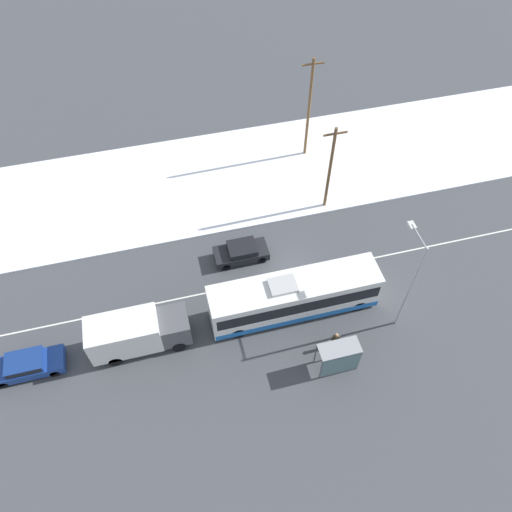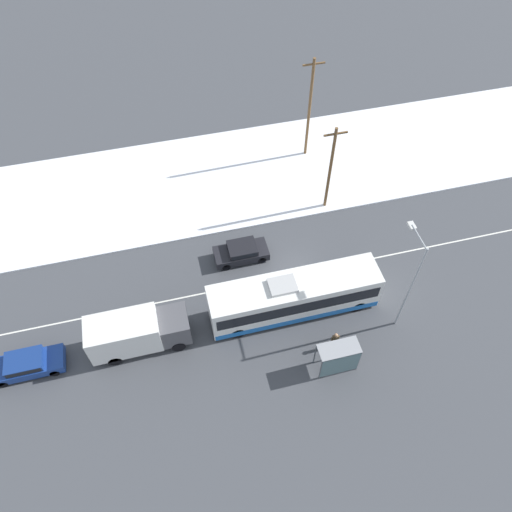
{
  "view_description": "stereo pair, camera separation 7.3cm",
  "coord_description": "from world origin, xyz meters",
  "px_view_note": "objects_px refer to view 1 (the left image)",
  "views": [
    {
      "loc": [
        -7.99,
        -20.07,
        29.96
      ],
      "look_at": [
        -2.57,
        1.33,
        1.4
      ],
      "focal_mm": 35.0,
      "sensor_mm": 36.0,
      "label": 1
    },
    {
      "loc": [
        -7.92,
        -20.09,
        29.96
      ],
      "look_at": [
        -2.57,
        1.33,
        1.4
      ],
      "focal_mm": 35.0,
      "sensor_mm": 36.0,
      "label": 2
    }
  ],
  "objects_px": {
    "utility_pole_roadside": "(330,168)",
    "utility_pole_snowlot": "(309,108)",
    "streetlamp": "(411,275)",
    "city_bus": "(294,296)",
    "box_truck": "(137,332)",
    "parked_car_near_truck": "(27,364)",
    "pedestrian_at_stop": "(335,339)",
    "sedan_car": "(241,252)",
    "bus_shelter": "(340,357)"
  },
  "relations": [
    {
      "from": "box_truck",
      "to": "utility_pole_snowlot",
      "type": "distance_m",
      "value": 22.85
    },
    {
      "from": "pedestrian_at_stop",
      "to": "bus_shelter",
      "type": "distance_m",
      "value": 1.79
    },
    {
      "from": "box_truck",
      "to": "pedestrian_at_stop",
      "type": "distance_m",
      "value": 12.87
    },
    {
      "from": "pedestrian_at_stop",
      "to": "city_bus",
      "type": "bearing_deg",
      "value": 117.97
    },
    {
      "from": "city_bus",
      "to": "bus_shelter",
      "type": "relative_size",
      "value": 4.44
    },
    {
      "from": "box_truck",
      "to": "parked_car_near_truck",
      "type": "distance_m",
      "value": 7.14
    },
    {
      "from": "utility_pole_roadside",
      "to": "pedestrian_at_stop",
      "type": "bearing_deg",
      "value": -106.23
    },
    {
      "from": "city_bus",
      "to": "utility_pole_snowlot",
      "type": "xyz_separation_m",
      "value": [
        5.77,
        15.45,
        3.23
      ]
    },
    {
      "from": "box_truck",
      "to": "utility_pole_roadside",
      "type": "distance_m",
      "value": 18.57
    },
    {
      "from": "pedestrian_at_stop",
      "to": "streetlamp",
      "type": "distance_m",
      "value": 6.34
    },
    {
      "from": "sedan_car",
      "to": "bus_shelter",
      "type": "bearing_deg",
      "value": 110.49
    },
    {
      "from": "utility_pole_roadside",
      "to": "utility_pole_snowlot",
      "type": "relative_size",
      "value": 0.84
    },
    {
      "from": "pedestrian_at_stop",
      "to": "sedan_car",
      "type": "bearing_deg",
      "value": 115.98
    },
    {
      "from": "city_bus",
      "to": "pedestrian_at_stop",
      "type": "height_order",
      "value": "city_bus"
    },
    {
      "from": "pedestrian_at_stop",
      "to": "streetlamp",
      "type": "xyz_separation_m",
      "value": [
        4.73,
        1.03,
        4.09
      ]
    },
    {
      "from": "pedestrian_at_stop",
      "to": "utility_pole_roadside",
      "type": "xyz_separation_m",
      "value": [
        3.59,
        12.33,
        3.13
      ]
    },
    {
      "from": "box_truck",
      "to": "utility_pole_roadside",
      "type": "bearing_deg",
      "value": 29.49
    },
    {
      "from": "parked_car_near_truck",
      "to": "streetlamp",
      "type": "height_order",
      "value": "streetlamp"
    },
    {
      "from": "utility_pole_roadside",
      "to": "utility_pole_snowlot",
      "type": "distance_m",
      "value": 6.59
    },
    {
      "from": "city_bus",
      "to": "parked_car_near_truck",
      "type": "relative_size",
      "value": 2.6
    },
    {
      "from": "city_bus",
      "to": "utility_pole_snowlot",
      "type": "distance_m",
      "value": 16.8
    },
    {
      "from": "bus_shelter",
      "to": "utility_pole_snowlot",
      "type": "relative_size",
      "value": 0.28
    },
    {
      "from": "utility_pole_snowlot",
      "to": "pedestrian_at_stop",
      "type": "bearing_deg",
      "value": -101.85
    },
    {
      "from": "bus_shelter",
      "to": "utility_pole_roadside",
      "type": "distance_m",
      "value": 14.7
    },
    {
      "from": "parked_car_near_truck",
      "to": "utility_pole_snowlot",
      "type": "xyz_separation_m",
      "value": [
        23.47,
        15.67,
        4.13
      ]
    },
    {
      "from": "sedan_car",
      "to": "utility_pole_snowlot",
      "type": "xyz_separation_m",
      "value": [
        8.21,
        10.14,
        4.12
      ]
    },
    {
      "from": "parked_car_near_truck",
      "to": "streetlamp",
      "type": "xyz_separation_m",
      "value": [
        24.24,
        -2.16,
        4.34
      ]
    },
    {
      "from": "parked_car_near_truck",
      "to": "utility_pole_snowlot",
      "type": "bearing_deg",
      "value": 33.74
    },
    {
      "from": "city_bus",
      "to": "box_truck",
      "type": "relative_size",
      "value": 1.8
    },
    {
      "from": "sedan_car",
      "to": "pedestrian_at_stop",
      "type": "height_order",
      "value": "pedestrian_at_stop"
    },
    {
      "from": "pedestrian_at_stop",
      "to": "utility_pole_roadside",
      "type": "height_order",
      "value": "utility_pole_roadside"
    },
    {
      "from": "box_truck",
      "to": "bus_shelter",
      "type": "bearing_deg",
      "value": -22.06
    },
    {
      "from": "bus_shelter",
      "to": "streetlamp",
      "type": "height_order",
      "value": "streetlamp"
    },
    {
      "from": "city_bus",
      "to": "parked_car_near_truck",
      "type": "height_order",
      "value": "city_bus"
    },
    {
      "from": "pedestrian_at_stop",
      "to": "streetlamp",
      "type": "height_order",
      "value": "streetlamp"
    },
    {
      "from": "box_truck",
      "to": "utility_pole_snowlot",
      "type": "bearing_deg",
      "value": 43.59
    },
    {
      "from": "parked_car_near_truck",
      "to": "bus_shelter",
      "type": "xyz_separation_m",
      "value": [
        19.13,
        -4.8,
        0.92
      ]
    },
    {
      "from": "pedestrian_at_stop",
      "to": "bus_shelter",
      "type": "relative_size",
      "value": 0.62
    },
    {
      "from": "city_bus",
      "to": "utility_pole_roadside",
      "type": "bearing_deg",
      "value": 58.78
    },
    {
      "from": "city_bus",
      "to": "streetlamp",
      "type": "bearing_deg",
      "value": -20.04
    },
    {
      "from": "sedan_car",
      "to": "utility_pole_roadside",
      "type": "height_order",
      "value": "utility_pole_roadside"
    },
    {
      "from": "parked_car_near_truck",
      "to": "bus_shelter",
      "type": "distance_m",
      "value": 19.74
    },
    {
      "from": "box_truck",
      "to": "streetlamp",
      "type": "xyz_separation_m",
      "value": [
        17.16,
        -2.23,
        3.45
      ]
    },
    {
      "from": "utility_pole_roadside",
      "to": "parked_car_near_truck",
      "type": "bearing_deg",
      "value": -158.42
    },
    {
      "from": "parked_car_near_truck",
      "to": "utility_pole_roadside",
      "type": "distance_m",
      "value": 25.07
    },
    {
      "from": "streetlamp",
      "to": "city_bus",
      "type": "bearing_deg",
      "value": 159.96
    },
    {
      "from": "streetlamp",
      "to": "utility_pole_roadside",
      "type": "distance_m",
      "value": 11.39
    },
    {
      "from": "sedan_car",
      "to": "utility_pole_snowlot",
      "type": "relative_size",
      "value": 0.43
    },
    {
      "from": "box_truck",
      "to": "sedan_car",
      "type": "bearing_deg",
      "value": 33.73
    },
    {
      "from": "parked_car_near_truck",
      "to": "pedestrian_at_stop",
      "type": "height_order",
      "value": "pedestrian_at_stop"
    }
  ]
}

